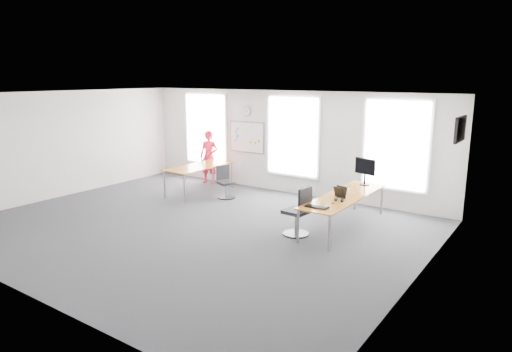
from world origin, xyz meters
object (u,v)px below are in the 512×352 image
Objects in this scene: desk_right at (344,197)px; desk_left at (199,168)px; keyboard at (316,207)px; person at (209,157)px; monitor at (365,169)px; chair_right at (299,214)px; headphones at (339,200)px; chair_left at (225,184)px.

desk_right is 4.88m from desk_left.
keyboard is at bearing -20.54° from desk_left.
person is 2.55× the size of monitor.
chair_right is 5.91× the size of headphones.
desk_left is 3.32× the size of monitor.
desk_right is at bearing -31.20° from person.
desk_right is 1.31m from monitor.
chair_right is at bearing -85.94° from monitor.
headphones is at bearing -12.63° from desk_left.
desk_right is 0.60m from headphones.
desk_right is 3.91m from chair_left.
person is 3.66× the size of keyboard.
chair_right reaches higher than chair_left.
chair_left is at bearing 179.05° from headphones.
desk_right is 6.65× the size of keyboard.
headphones is at bearing -67.50° from monitor.
desk_right is 16.86× the size of headphones.
chair_right is 0.64× the size of person.
monitor reaches higher than chair_left.
keyboard is 2.54× the size of headphones.
desk_left is at bearing -178.22° from headphones.
chair_right reaches higher than desk_right.
desk_right is 1.81× the size of person.
desk_right is at bearing 83.36° from keyboard.
desk_right is 4.63× the size of monitor.
desk_left is at bearing -105.91° from chair_right.
monitor is at bearing -56.03° from chair_left.
person is 9.29× the size of headphones.
headphones is at bearing -78.09° from desk_right.
desk_left is 2.42× the size of chair_left.
chair_left is 4.20m from keyboard.
desk_right is 1.39× the size of desk_left.
chair_right is (-0.59, -1.06, -0.23)m from desk_right.
keyboard reaches higher than desk_right.
chair_left is (0.98, -0.02, -0.34)m from desk_left.
person is (-5.42, 1.64, 0.15)m from desk_right.
monitor is at bearing 170.62° from chair_right.
monitor reaches higher than headphones.
chair_left is (-3.87, 0.52, -0.30)m from desk_right.
monitor is (-0.14, 1.80, 0.35)m from headphones.
chair_right reaches higher than headphones.
person is at bearing 163.14° from desk_right.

